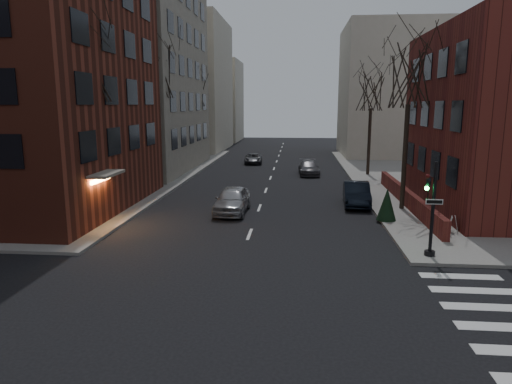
{
  "coord_description": "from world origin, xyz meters",
  "views": [
    {
      "loc": [
        2.33,
        -10.08,
        6.45
      ],
      "look_at": [
        0.24,
        12.93,
        2.0
      ],
      "focal_mm": 32.0,
      "sensor_mm": 36.0,
      "label": 1
    }
  ],
  "objects_px": {
    "tree_right_b": "(371,91)",
    "evergreen_shrub": "(387,204)",
    "tree_left_a": "(88,66)",
    "car_lane_far": "(253,159)",
    "tree_left_b": "(156,72)",
    "tree_right_a": "(410,77)",
    "car_lane_gray": "(309,168)",
    "parked_sedan": "(356,194)",
    "streetlamp_near": "(150,136)",
    "car_lane_silver": "(232,200)",
    "tree_left_c": "(196,90)",
    "streetlamp_far": "(206,124)",
    "sandwich_board": "(453,224)",
    "traffic_signal": "(431,215)"
  },
  "relations": [
    {
      "from": "tree_left_c",
      "to": "evergreen_shrub",
      "type": "height_order",
      "value": "tree_left_c"
    },
    {
      "from": "streetlamp_far",
      "to": "evergreen_shrub",
      "type": "height_order",
      "value": "streetlamp_far"
    },
    {
      "from": "car_lane_far",
      "to": "evergreen_shrub",
      "type": "distance_m",
      "value": 26.69
    },
    {
      "from": "tree_left_c",
      "to": "sandwich_board",
      "type": "height_order",
      "value": "tree_left_c"
    },
    {
      "from": "tree_right_b",
      "to": "car_lane_silver",
      "type": "bearing_deg",
      "value": -123.88
    },
    {
      "from": "tree_left_b",
      "to": "tree_right_a",
      "type": "bearing_deg",
      "value": -24.44
    },
    {
      "from": "tree_left_b",
      "to": "tree_right_a",
      "type": "relative_size",
      "value": 1.11
    },
    {
      "from": "car_lane_far",
      "to": "car_lane_silver",
      "type": "bearing_deg",
      "value": -91.25
    },
    {
      "from": "parked_sedan",
      "to": "evergreen_shrub",
      "type": "xyz_separation_m",
      "value": [
        1.1,
        -4.34,
        0.29
      ]
    },
    {
      "from": "traffic_signal",
      "to": "car_lane_gray",
      "type": "relative_size",
      "value": 0.89
    },
    {
      "from": "streetlamp_near",
      "to": "evergreen_shrub",
      "type": "height_order",
      "value": "streetlamp_near"
    },
    {
      "from": "car_lane_gray",
      "to": "tree_left_a",
      "type": "bearing_deg",
      "value": -126.5
    },
    {
      "from": "parked_sedan",
      "to": "car_lane_silver",
      "type": "xyz_separation_m",
      "value": [
        -7.73,
        -2.71,
        0.03
      ]
    },
    {
      "from": "evergreen_shrub",
      "to": "tree_right_b",
      "type": "bearing_deg",
      "value": 84.96
    },
    {
      "from": "tree_right_b",
      "to": "evergreen_shrub",
      "type": "relative_size",
      "value": 5.14
    },
    {
      "from": "car_lane_gray",
      "to": "evergreen_shrub",
      "type": "bearing_deg",
      "value": -79.88
    },
    {
      "from": "tree_left_c",
      "to": "streetlamp_far",
      "type": "bearing_deg",
      "value": 73.3
    },
    {
      "from": "tree_left_c",
      "to": "sandwich_board",
      "type": "relative_size",
      "value": 12.21
    },
    {
      "from": "streetlamp_far",
      "to": "streetlamp_near",
      "type": "bearing_deg",
      "value": -90.0
    },
    {
      "from": "tree_left_b",
      "to": "streetlamp_far",
      "type": "bearing_deg",
      "value": 87.85
    },
    {
      "from": "parked_sedan",
      "to": "car_lane_gray",
      "type": "bearing_deg",
      "value": 105.48
    },
    {
      "from": "tree_left_b",
      "to": "car_lane_gray",
      "type": "height_order",
      "value": "tree_left_b"
    },
    {
      "from": "traffic_signal",
      "to": "tree_right_b",
      "type": "distance_m",
      "value": 23.71
    },
    {
      "from": "streetlamp_far",
      "to": "car_lane_gray",
      "type": "height_order",
      "value": "streetlamp_far"
    },
    {
      "from": "tree_left_c",
      "to": "car_lane_gray",
      "type": "height_order",
      "value": "tree_left_c"
    },
    {
      "from": "tree_left_c",
      "to": "streetlamp_near",
      "type": "distance_m",
      "value": 18.4
    },
    {
      "from": "parked_sedan",
      "to": "car_lane_silver",
      "type": "relative_size",
      "value": 1.0
    },
    {
      "from": "tree_left_a",
      "to": "evergreen_shrub",
      "type": "relative_size",
      "value": 5.75
    },
    {
      "from": "streetlamp_far",
      "to": "car_lane_silver",
      "type": "xyz_separation_m",
      "value": [
        6.67,
        -25.39,
        -3.46
      ]
    },
    {
      "from": "tree_left_a",
      "to": "car_lane_gray",
      "type": "xyz_separation_m",
      "value": [
        12.24,
        18.17,
        -7.82
      ]
    },
    {
      "from": "tree_left_b",
      "to": "car_lane_silver",
      "type": "bearing_deg",
      "value": -52.25
    },
    {
      "from": "evergreen_shrub",
      "to": "car_lane_gray",
      "type": "bearing_deg",
      "value": 102.66
    },
    {
      "from": "tree_left_a",
      "to": "tree_left_b",
      "type": "xyz_separation_m",
      "value": [
        0.0,
        12.0,
        0.44
      ]
    },
    {
      "from": "streetlamp_near",
      "to": "streetlamp_far",
      "type": "relative_size",
      "value": 1.0
    },
    {
      "from": "streetlamp_near",
      "to": "car_lane_far",
      "type": "height_order",
      "value": "streetlamp_near"
    },
    {
      "from": "streetlamp_near",
      "to": "car_lane_gray",
      "type": "relative_size",
      "value": 1.4
    },
    {
      "from": "traffic_signal",
      "to": "streetlamp_near",
      "type": "relative_size",
      "value": 0.64
    },
    {
      "from": "tree_right_b",
      "to": "sandwich_board",
      "type": "bearing_deg",
      "value": -85.84
    },
    {
      "from": "traffic_signal",
      "to": "tree_right_a",
      "type": "distance_m",
      "value": 10.92
    },
    {
      "from": "tree_right_a",
      "to": "car_lane_silver",
      "type": "distance_m",
      "value": 12.7
    },
    {
      "from": "tree_left_a",
      "to": "tree_left_b",
      "type": "height_order",
      "value": "tree_left_b"
    },
    {
      "from": "parked_sedan",
      "to": "car_lane_silver",
      "type": "height_order",
      "value": "car_lane_silver"
    },
    {
      "from": "streetlamp_near",
      "to": "tree_left_b",
      "type": "bearing_deg",
      "value": 98.53
    },
    {
      "from": "streetlamp_far",
      "to": "car_lane_silver",
      "type": "height_order",
      "value": "streetlamp_far"
    },
    {
      "from": "tree_right_b",
      "to": "car_lane_far",
      "type": "xyz_separation_m",
      "value": [
        -11.28,
        7.82,
        -7.03
      ]
    },
    {
      "from": "tree_left_b",
      "to": "car_lane_gray",
      "type": "distance_m",
      "value": 16.0
    },
    {
      "from": "traffic_signal",
      "to": "tree_left_a",
      "type": "distance_m",
      "value": 18.66
    },
    {
      "from": "tree_left_a",
      "to": "tree_right_a",
      "type": "xyz_separation_m",
      "value": [
        17.6,
        4.0,
        -0.44
      ]
    },
    {
      "from": "tree_right_b",
      "to": "car_lane_gray",
      "type": "bearing_deg",
      "value": 178.15
    },
    {
      "from": "streetlamp_near",
      "to": "evergreen_shrub",
      "type": "relative_size",
      "value": 3.52
    }
  ]
}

